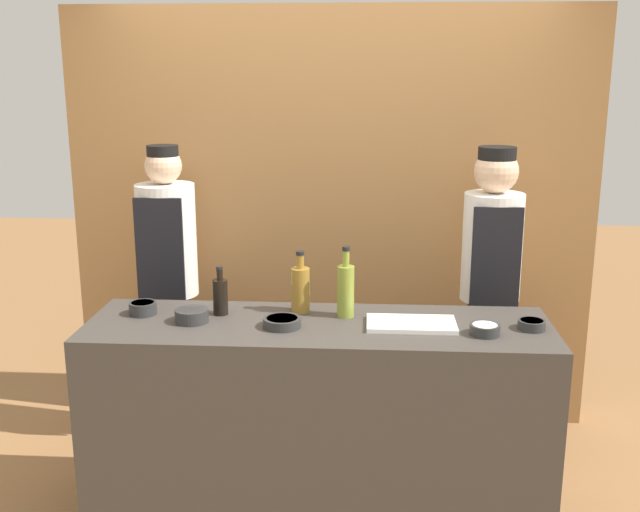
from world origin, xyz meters
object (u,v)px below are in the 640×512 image
Objects in this scene: bottle_vinegar at (300,288)px; sauce_bowl_purple at (532,324)px; bottle_soy at (220,296)px; chef_right at (490,287)px; sauce_bowl_yellow at (143,307)px; chef_left at (169,284)px; sauce_bowl_brown at (282,322)px; sauce_bowl_orange at (192,315)px; cutting_board at (411,324)px; sauce_bowl_white at (485,329)px; bottle_oil at (346,289)px.

sauce_bowl_purple is at bearing -9.82° from bottle_vinegar.
chef_right reaches higher than bottle_soy.
chef_left is at bearing 94.33° from sauce_bowl_yellow.
sauce_bowl_orange is (-0.41, 0.04, 0.01)m from sauce_bowl_brown.
bottle_soy is at bearing -56.20° from chef_left.
sauce_bowl_orange is 0.38× the size of cutting_board.
sauce_bowl_white is 0.32m from cutting_board.
sauce_bowl_white is (-0.21, -0.08, 0.00)m from sauce_bowl_purple.
bottle_soy is at bearing 175.22° from sauce_bowl_purple.
chef_right is at bearing 24.66° from bottle_soy.
sauce_bowl_yellow is 1.80m from chef_right.
sauce_bowl_brown is 0.41m from sauce_bowl_orange.
bottle_vinegar is 1.27× the size of bottle_soy.
sauce_bowl_purple is at bearing -21.94° from chef_left.
sauce_bowl_yellow is 0.32× the size of cutting_board.
sauce_bowl_purple is at bearing 2.18° from sauce_bowl_brown.
sauce_bowl_white is at bearing -2.74° from sauce_bowl_brown.
bottle_soy is at bearing 152.50° from sauce_bowl_brown.
sauce_bowl_brown is (-1.09, -0.04, 0.00)m from sauce_bowl_purple.
chef_left is (-0.30, 0.72, -0.07)m from sauce_bowl_orange.
chef_left is 1.73m from chef_right.
sauce_bowl_yellow is 1.06× the size of sauce_bowl_purple.
sauce_bowl_purple is 0.83m from bottle_oil.
chef_left reaches higher than sauce_bowl_purple.
bottle_oil reaches higher than sauce_bowl_purple.
bottle_soy is at bearing 3.80° from sauce_bowl_yellow.
bottle_oil is (0.93, 0.03, 0.10)m from sauce_bowl_yellow.
sauce_bowl_yellow is at bearing 176.03° from cutting_board.
sauce_bowl_purple is 0.79× the size of sauce_bowl_orange.
sauce_bowl_brown is 0.34m from bottle_oil.
bottle_oil reaches higher than sauce_bowl_brown.
chef_left is at bearing 112.41° from sauce_bowl_orange.
sauce_bowl_white is 0.33× the size of cutting_board.
bottle_oil is at bearing 1.87° from sauce_bowl_yellow.
bottle_vinegar is 0.37m from bottle_soy.
sauce_bowl_yellow is 0.94m from bottle_oil.
sauce_bowl_yellow is at bearing 173.48° from sauce_bowl_white.
sauce_bowl_orange is 0.78m from chef_left.
cutting_board is at bearing -3.97° from sauce_bowl_yellow.
sauce_bowl_yellow is at bearing -173.29° from bottle_vinegar.
chef_right reaches higher than sauce_bowl_purple.
chef_left reaches higher than sauce_bowl_yellow.
sauce_bowl_white is at bearing -100.30° from chef_right.
bottle_vinegar reaches higher than sauce_bowl_brown.
bottle_oil is 0.97m from chef_right.
sauce_bowl_yellow is at bearing -176.20° from bottle_soy.
chef_left reaches higher than sauce_bowl_white.
chef_left is (-0.05, 0.63, -0.07)m from sauce_bowl_yellow.
chef_left is (-1.28, 0.72, -0.05)m from cutting_board.
cutting_board is 0.23× the size of chef_left.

